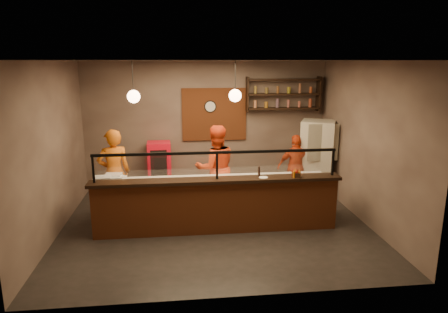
{
  "coord_description": "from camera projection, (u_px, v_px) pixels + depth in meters",
  "views": [
    {
      "loc": [
        -0.67,
        -7.39,
        3.18
      ],
      "look_at": [
        0.2,
        0.3,
        1.34
      ],
      "focal_mm": 32.0,
      "sensor_mm": 36.0,
      "label": 1
    }
  ],
  "objects": [
    {
      "name": "service_counter",
      "position": [
        217.0,
        207.0,
        7.55
      ],
      "size": [
        4.6,
        0.25,
        1.0
      ],
      "primitive_type": "cube",
      "color": "brown",
      "rests_on": "floor"
    },
    {
      "name": "red_cooler",
      "position": [
        160.0,
        168.0,
        9.75
      ],
      "size": [
        0.58,
        0.53,
        1.29
      ],
      "primitive_type": "cube",
      "rotation": [
        0.0,
        0.0,
        0.05
      ],
      "color": "red",
      "rests_on": "floor"
    },
    {
      "name": "wall_back",
      "position": [
        206.0,
        126.0,
        10.0
      ],
      "size": [
        6.0,
        0.0,
        6.0
      ],
      "primitive_type": "plane",
      "rotation": [
        1.57,
        0.0,
        0.0
      ],
      "color": "#7A665A",
      "rests_on": "floor"
    },
    {
      "name": "rolling_pin",
      "position": [
        173.0,
        180.0,
        7.79
      ],
      "size": [
        0.34,
        0.08,
        0.06
      ],
      "primitive_type": "cylinder",
      "rotation": [
        0.0,
        1.57,
        -0.05
      ],
      "color": "yellow",
      "rests_on": "worktop"
    },
    {
      "name": "sneeze_guard",
      "position": [
        217.0,
        163.0,
        7.34
      ],
      "size": [
        4.5,
        0.05,
        0.52
      ],
      "color": "white",
      "rests_on": "counter_ledge"
    },
    {
      "name": "brick_patch",
      "position": [
        214.0,
        114.0,
        9.92
      ],
      "size": [
        1.6,
        0.04,
        1.3
      ],
      "primitive_type": "cube",
      "color": "brown",
      "rests_on": "wall_back"
    },
    {
      "name": "floor",
      "position": [
        216.0,
        225.0,
        7.95
      ],
      "size": [
        6.0,
        6.0,
        0.0
      ],
      "primitive_type": "plane",
      "color": "black",
      "rests_on": "ground"
    },
    {
      "name": "worktop_cabinet",
      "position": [
        215.0,
        202.0,
        8.05
      ],
      "size": [
        4.6,
        0.75,
        0.85
      ],
      "primitive_type": "cube",
      "color": "gray",
      "rests_on": "floor"
    },
    {
      "name": "pendant_right",
      "position": [
        235.0,
        95.0,
        7.6
      ],
      "size": [
        0.24,
        0.24,
        0.77
      ],
      "color": "black",
      "rests_on": "ceiling"
    },
    {
      "name": "wall_right",
      "position": [
        366.0,
        143.0,
        7.91
      ],
      "size": [
        0.0,
        5.0,
        5.0
      ],
      "primitive_type": "plane",
      "rotation": [
        1.57,
        0.0,
        -1.57
      ],
      "color": "#7A665A",
      "rests_on": "floor"
    },
    {
      "name": "pepper_mill",
      "position": [
        259.0,
        172.0,
        7.54
      ],
      "size": [
        0.04,
        0.04,
        0.19
      ],
      "primitive_type": "cylinder",
      "rotation": [
        0.0,
        0.0,
        -0.04
      ],
      "color": "black",
      "rests_on": "counter_ledge"
    },
    {
      "name": "wall_shelving",
      "position": [
        283.0,
        94.0,
        9.84
      ],
      "size": [
        1.84,
        0.28,
        0.85
      ],
      "color": "black",
      "rests_on": "wall_back"
    },
    {
      "name": "condiment_caddy",
      "position": [
        296.0,
        175.0,
        7.51
      ],
      "size": [
        0.19,
        0.17,
        0.09
      ],
      "primitive_type": "cube",
      "rotation": [
        0.0,
        0.0,
        -0.31
      ],
      "color": "black",
      "rests_on": "counter_ledge"
    },
    {
      "name": "fridge",
      "position": [
        317.0,
        158.0,
        9.6
      ],
      "size": [
        0.98,
        0.96,
        1.83
      ],
      "primitive_type": "cube",
      "rotation": [
        0.0,
        0.0,
        -0.41
      ],
      "color": "beige",
      "rests_on": "floor"
    },
    {
      "name": "cook_right",
      "position": [
        296.0,
        167.0,
        9.44
      ],
      "size": [
        0.9,
        0.38,
        1.52
      ],
      "primitive_type": "imported",
      "rotation": [
        0.0,
        0.0,
        3.13
      ],
      "color": "red",
      "rests_on": "floor"
    },
    {
      "name": "pizza_dough",
      "position": [
        261.0,
        179.0,
        7.91
      ],
      "size": [
        0.53,
        0.53,
        0.01
      ],
      "primitive_type": "cylinder",
      "rotation": [
        0.0,
        0.0,
        0.23
      ],
      "color": "beige",
      "rests_on": "worktop"
    },
    {
      "name": "worktop",
      "position": [
        215.0,
        180.0,
        7.94
      ],
      "size": [
        4.6,
        0.75,
        0.05
      ],
      "primitive_type": "cube",
      "color": "silver",
      "rests_on": "worktop_cabinet"
    },
    {
      "name": "wall_clock",
      "position": [
        210.0,
        107.0,
        9.85
      ],
      "size": [
        0.3,
        0.04,
        0.3
      ],
      "primitive_type": "cylinder",
      "rotation": [
        1.57,
        0.0,
        0.0
      ],
      "color": "black",
      "rests_on": "wall_back"
    },
    {
      "name": "counter_ledge",
      "position": [
        217.0,
        180.0,
        7.42
      ],
      "size": [
        4.7,
        0.37,
        0.06
      ],
      "primitive_type": "cube",
      "color": "black",
      "rests_on": "service_counter"
    },
    {
      "name": "ceiling",
      "position": [
        215.0,
        61.0,
        7.21
      ],
      "size": [
        6.0,
        6.0,
        0.0
      ],
      "primitive_type": "plane",
      "rotation": [
        3.14,
        0.0,
        0.0
      ],
      "color": "#342C28",
      "rests_on": "wall_back"
    },
    {
      "name": "prep_tub_b",
      "position": [
        114.0,
        178.0,
        7.77
      ],
      "size": [
        0.33,
        0.27,
        0.16
      ],
      "primitive_type": "cube",
      "rotation": [
        0.0,
        0.0,
        -0.07
      ],
      "color": "silver",
      "rests_on": "worktop"
    },
    {
      "name": "cook_left",
      "position": [
        114.0,
        173.0,
        8.31
      ],
      "size": [
        0.78,
        0.63,
        1.85
      ],
      "primitive_type": "imported",
      "rotation": [
        0.0,
        0.0,
        3.46
      ],
      "color": "#C85F12",
      "rests_on": "floor"
    },
    {
      "name": "pendant_left",
      "position": [
        134.0,
        96.0,
        7.39
      ],
      "size": [
        0.24,
        0.24,
        0.77
      ],
      "color": "black",
      "rests_on": "ceiling"
    },
    {
      "name": "wall_left",
      "position": [
        51.0,
        151.0,
        7.25
      ],
      "size": [
        0.0,
        5.0,
        5.0
      ],
      "primitive_type": "plane",
      "rotation": [
        1.57,
        0.0,
        1.57
      ],
      "color": "#7A665A",
      "rests_on": "floor"
    },
    {
      "name": "small_plate",
      "position": [
        263.0,
        177.0,
        7.47
      ],
      "size": [
        0.22,
        0.22,
        0.01
      ],
      "primitive_type": "cylinder",
      "rotation": [
        0.0,
        0.0,
        0.43
      ],
      "color": "silver",
      "rests_on": "counter_ledge"
    },
    {
      "name": "prep_tub_c",
      "position": [
        102.0,
        181.0,
        7.56
      ],
      "size": [
        0.35,
        0.29,
        0.16
      ],
      "primitive_type": "cube",
      "rotation": [
        0.0,
        0.0,
        0.09
      ],
      "color": "silver",
      "rests_on": "worktop"
    },
    {
      "name": "wall_front",
      "position": [
        233.0,
        187.0,
        5.16
      ],
      "size": [
        6.0,
        0.0,
        6.0
      ],
      "primitive_type": "plane",
      "rotation": [
        -1.57,
        0.0,
        0.0
      ],
      "color": "#7A665A",
      "rests_on": "floor"
    },
    {
      "name": "prep_tub_a",
      "position": [
        118.0,
        180.0,
        7.69
      ],
      "size": [
        0.32,
        0.29,
        0.13
      ],
      "primitive_type": "cube",
      "rotation": [
        0.0,
        0.0,
        -0.34
      ],
      "color": "silver",
      "rests_on": "worktop"
    },
    {
      "name": "cook_mid",
      "position": [
        216.0,
        168.0,
        8.66
      ],
      "size": [
        1.01,
        0.84,
        1.87
      ],
      "primitive_type": "imported",
      "rotation": [
        0.0,
        0.0,
        3.3
      ],
      "color": "red",
      "rests_on": "floor"
    }
  ]
}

